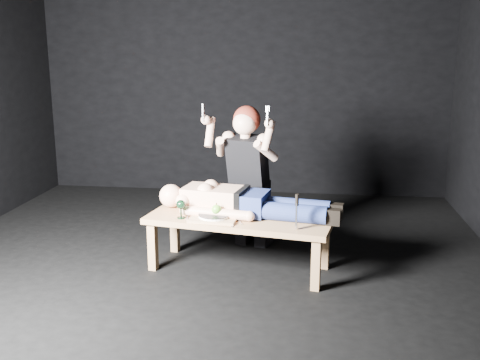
{
  "coord_description": "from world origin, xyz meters",
  "views": [
    {
      "loc": [
        0.84,
        -4.38,
        1.8
      ],
      "look_at": [
        0.29,
        -0.02,
        0.75
      ],
      "focal_mm": 41.64,
      "sensor_mm": 36.0,
      "label": 1
    }
  ],
  "objects": [
    {
      "name": "ground",
      "position": [
        0.0,
        0.0,
        0.0
      ],
      "size": [
        5.0,
        5.0,
        0.0
      ],
      "primitive_type": "plane",
      "color": "black",
      "rests_on": "ground"
    },
    {
      "name": "fork_flat",
      "position": [
        -0.13,
        -0.15,
        0.45
      ],
      "size": [
        0.04,
        0.16,
        0.01
      ],
      "primitive_type": "cube",
      "rotation": [
        0.0,
        0.0,
        0.16
      ],
      "color": "#B2B2B7",
      "rests_on": "table"
    },
    {
      "name": "knife_flat",
      "position": [
        0.27,
        -0.26,
        0.45
      ],
      "size": [
        0.02,
        0.16,
        0.01
      ],
      "primitive_type": "cube",
      "rotation": [
        0.0,
        0.0,
        -0.01
      ],
      "color": "#B2B2B7",
      "rests_on": "table"
    },
    {
      "name": "plate",
      "position": [
        0.09,
        -0.16,
        0.48
      ],
      "size": [
        0.27,
        0.27,
        0.02
      ],
      "primitive_type": "cylinder",
      "rotation": [
        0.0,
        0.0,
        -0.08
      ],
      "color": "white",
      "rests_on": "serving_tray"
    },
    {
      "name": "kneeling_woman",
      "position": [
        0.32,
        0.49,
        0.67
      ],
      "size": [
        0.93,
        0.98,
        1.35
      ],
      "primitive_type": null,
      "rotation": [
        0.0,
        0.0,
        -0.31
      ],
      "color": "black",
      "rests_on": "ground"
    },
    {
      "name": "apple",
      "position": [
        0.11,
        -0.15,
        0.53
      ],
      "size": [
        0.08,
        0.08,
        0.08
      ],
      "primitive_type": "sphere",
      "color": "#588F22",
      "rests_on": "plate"
    },
    {
      "name": "carving_knife",
      "position": [
        0.76,
        -0.33,
        0.59
      ],
      "size": [
        0.04,
        0.05,
        0.28
      ],
      "primitive_type": null,
      "rotation": [
        0.0,
        0.0,
        -0.17
      ],
      "color": "#B2B2B7",
      "rests_on": "table"
    },
    {
      "name": "goblet",
      "position": [
        -0.18,
        -0.16,
        0.53
      ],
      "size": [
        0.09,
        0.09,
        0.15
      ],
      "primitive_type": null,
      "rotation": [
        0.0,
        0.0,
        -0.17
      ],
      "color": "black",
      "rests_on": "table"
    },
    {
      "name": "spoon_flat",
      "position": [
        0.3,
        -0.2,
        0.45
      ],
      "size": [
        0.07,
        0.15,
        0.01
      ],
      "primitive_type": "cube",
      "rotation": [
        0.0,
        0.0,
        0.38
      ],
      "color": "#B2B2B7",
      "rests_on": "table"
    },
    {
      "name": "lying_man",
      "position": [
        0.35,
        0.02,
        0.58
      ],
      "size": [
        1.52,
        0.69,
        0.26
      ],
      "primitive_type": null,
      "rotation": [
        0.0,
        0.0,
        -0.17
      ],
      "color": "#ECB392",
      "rests_on": "table"
    },
    {
      "name": "table",
      "position": [
        0.29,
        -0.07,
        0.23
      ],
      "size": [
        1.58,
        0.81,
        0.45
      ],
      "primitive_type": "cube",
      "rotation": [
        0.0,
        0.0,
        -0.17
      ],
      "color": "#9F734B",
      "rests_on": "ground"
    },
    {
      "name": "serving_tray",
      "position": [
        0.09,
        -0.16,
        0.46
      ],
      "size": [
        0.4,
        0.3,
        0.02
      ],
      "primitive_type": "cube",
      "rotation": [
        0.0,
        0.0,
        -0.08
      ],
      "color": "tan",
      "rests_on": "table"
    },
    {
      "name": "back_wall",
      "position": [
        0.0,
        2.5,
        1.5
      ],
      "size": [
        5.0,
        0.0,
        5.0
      ],
      "primitive_type": "plane",
      "rotation": [
        1.57,
        0.0,
        0.0
      ],
      "color": "black",
      "rests_on": "ground"
    }
  ]
}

